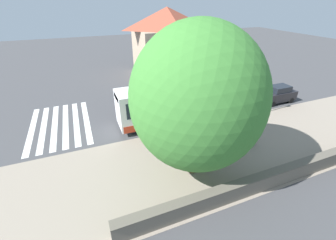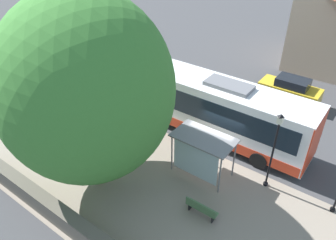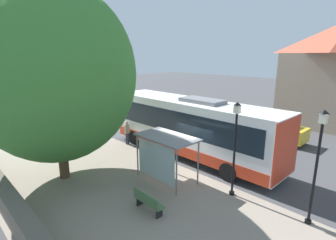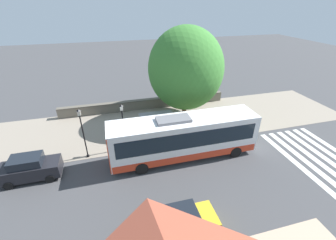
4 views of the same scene
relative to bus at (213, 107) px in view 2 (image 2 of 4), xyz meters
name	(u,v)px [view 2 (image 2 of 4)]	position (x,y,z in m)	size (l,w,h in m)	color
ground_plane	(217,155)	(-1.68, -1.45, -1.97)	(120.00, 120.00, 0.00)	#424244
sidewalk_plaza	(172,203)	(-6.18, -1.45, -1.96)	(9.00, 44.00, 0.02)	gray
crosswalk_stripes	(119,70)	(3.32, 11.13, -1.97)	(9.00, 5.25, 0.01)	silver
bus	(213,107)	(0.00, 0.00, 0.00)	(2.78, 12.17, 3.82)	white
bus_shelter	(202,145)	(-3.62, -1.46, 0.04)	(1.83, 3.19, 2.39)	slate
pedestrian	(138,108)	(-1.64, 4.60, -0.96)	(0.34, 0.23, 1.73)	#2D3347
bench	(201,209)	(-6.00, -3.00, -1.50)	(0.40, 1.57, 0.88)	#4C7247
street_lamp_near	(274,146)	(-2.30, -4.65, 0.63)	(0.28, 0.28, 4.40)	black
shade_tree	(86,89)	(-7.17, 2.52, 3.50)	(7.88, 7.88, 9.81)	brown
parked_car_far_lane	(290,90)	(6.91, -2.55, -1.07)	(1.87, 4.28, 1.85)	gold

